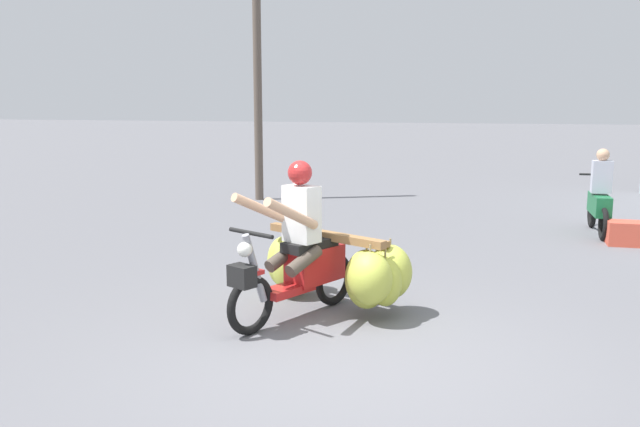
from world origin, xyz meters
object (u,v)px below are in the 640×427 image
motorbike_main_loaded (329,266)px  utility_pole (257,55)px  motorbike_distant_ahead_left (599,200)px  produce_crate (627,233)px

motorbike_main_loaded → utility_pole: size_ratio=0.32×
motorbike_distant_ahead_left → produce_crate: (0.30, -0.75, -0.39)m
motorbike_main_loaded → produce_crate: bearing=49.0°
produce_crate → utility_pole: 8.11m
motorbike_main_loaded → utility_pole: 8.33m
motorbike_main_loaded → motorbike_distant_ahead_left: bearing=56.0°
motorbike_main_loaded → utility_pole: bearing=114.8°
produce_crate → utility_pole: size_ratio=0.09×
produce_crate → motorbike_main_loaded: bearing=-131.0°
motorbike_distant_ahead_left → utility_pole: bearing=161.1°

